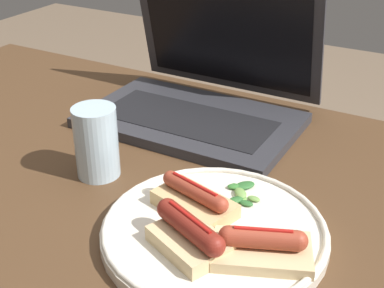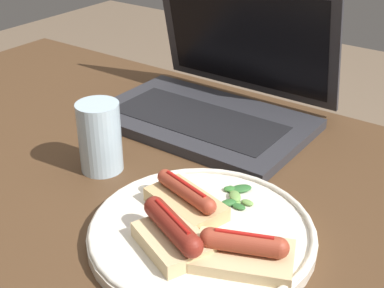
% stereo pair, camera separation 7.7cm
% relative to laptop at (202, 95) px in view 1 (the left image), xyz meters
% --- Properties ---
extents(desk, '(1.29, 0.66, 0.73)m').
position_rel_laptop_xyz_m(desk, '(0.01, -0.18, -0.11)').
color(desk, '#4C331E').
rests_on(desk, ground_plane).
extents(laptop, '(0.37, 0.28, 0.23)m').
position_rel_laptop_xyz_m(laptop, '(0.00, 0.00, 0.00)').
color(laptop, '#2D2D33').
rests_on(laptop, desk).
extents(plate, '(0.28, 0.28, 0.02)m').
position_rel_laptop_xyz_m(plate, '(0.18, -0.31, -0.03)').
color(plate, silver).
rests_on(plate, desk).
extents(sausage_toast_left, '(0.12, 0.09, 0.04)m').
position_rel_laptop_xyz_m(sausage_toast_left, '(0.14, -0.29, -0.01)').
color(sausage_toast_left, tan).
rests_on(sausage_toast_left, plate).
extents(sausage_toast_middle, '(0.13, 0.11, 0.04)m').
position_rel_laptop_xyz_m(sausage_toast_middle, '(0.26, -0.33, -0.01)').
color(sausage_toast_middle, '#D6B784').
rests_on(sausage_toast_middle, plate).
extents(sausage_toast_right, '(0.11, 0.10, 0.05)m').
position_rel_laptop_xyz_m(sausage_toast_right, '(0.18, -0.36, -0.01)').
color(sausage_toast_right, '#D6B784').
rests_on(sausage_toast_right, plate).
extents(salad_pile, '(0.06, 0.07, 0.01)m').
position_rel_laptop_xyz_m(salad_pile, '(0.18, -0.22, -0.02)').
color(salad_pile, '#2D662D').
rests_on(salad_pile, plate).
extents(drinking_glass, '(0.06, 0.06, 0.11)m').
position_rel_laptop_xyz_m(drinking_glass, '(-0.04, -0.25, 0.01)').
color(drinking_glass, silver).
rests_on(drinking_glass, desk).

